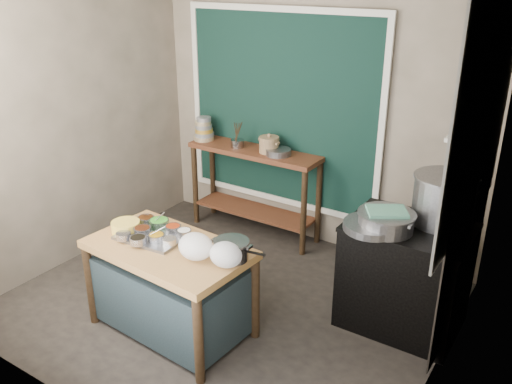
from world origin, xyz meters
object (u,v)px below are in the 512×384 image
Objects in this scene: condiment_tray at (152,236)px; saucepan at (231,250)px; yellow_basin at (126,227)px; prep_table at (171,288)px; back_counter at (254,191)px; utensil_cup at (237,144)px; steamer at (386,221)px; ceramic_crock at (269,146)px; stock_pot at (444,200)px; stove_block at (404,277)px.

saucepan is at bearing 5.29° from condiment_tray.
yellow_basin is 0.86× the size of saucepan.
condiment_tray is 1.95× the size of saucepan.
back_counter reaches higher than prep_table.
prep_table is at bearing -77.39° from back_counter.
saucepan is 1.99m from utensil_cup.
condiment_tray is at bearing 10.10° from yellow_basin.
steamer is at bearing -27.10° from back_counter.
ceramic_crock reaches higher than saucepan.
stock_pot reaches higher than prep_table.
ceramic_crock reaches higher than back_counter.
saucepan is 1.65m from stock_pot.
stock_pot is at bearing 48.08° from steamer.
ceramic_crock reaches higher than steamer.
saucepan is at bearing -135.40° from stock_pot.
yellow_basin reaches higher than prep_table.
yellow_basin is at bearing -153.32° from steamer.
condiment_tray is at bearing 175.74° from saucepan.
stove_block is at bearing -21.02° from back_counter.
ceramic_crock reaches higher than stove_block.
ceramic_crock reaches higher than utensil_cup.
prep_table is 1.73m from steamer.
prep_table is 0.61m from yellow_basin.
ceramic_crock reaches higher than condiment_tray.
steamer reaches higher than prep_table.
stock_pot is (1.67, 1.25, 0.70)m from prep_table.
prep_table is 0.44m from condiment_tray.
condiment_tray is 1.77m from ceramic_crock.
back_counter reaches higher than saucepan.
yellow_basin is (-1.93, -1.08, 0.37)m from stove_block.
condiment_tray is at bearing 171.42° from prep_table.
ceramic_crock is 0.49× the size of steamer.
back_counter is 6.38× the size of yellow_basin.
stove_block is at bearing 35.02° from saucepan.
saucepan reaches higher than yellow_basin.
stove_block is 2.01m from condiment_tray.
ceramic_crock is at bearing -2.33° from back_counter.
stock_pot is (2.08, -0.56, 0.60)m from back_counter.
prep_table is 4.73× the size of saucepan.
prep_table is 5.81× the size of ceramic_crock.
yellow_basin is at bearing -150.91° from stove_block.
stove_block reaches higher than yellow_basin.
back_counter is 1.61× the size of stove_block.
stove_block is 0.57m from steamer.
utensil_cup reaches higher than stove_block.
yellow_basin is 2.47m from stock_pot.
condiment_tray is (-1.69, -1.03, 0.34)m from stove_block.
saucepan is 0.54× the size of stock_pot.
back_counter is 6.74× the size of ceramic_crock.
utensil_cup reaches higher than steamer.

